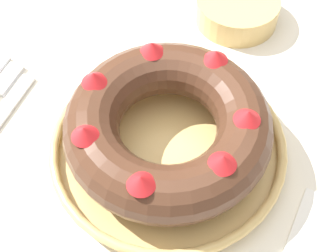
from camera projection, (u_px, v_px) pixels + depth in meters
name	position (u px, v px, depth m)	size (l,w,h in m)	color
dining_table	(176.00, 181.00, 0.68)	(1.36, 1.14, 0.74)	silver
serving_dish	(168.00, 147.00, 0.60)	(0.30, 0.30, 0.03)	tan
bundt_cake	(168.00, 126.00, 0.56)	(0.25, 0.25, 0.08)	#4C2D1E
side_bowl	(237.00, 9.00, 0.74)	(0.13, 0.13, 0.04)	tan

